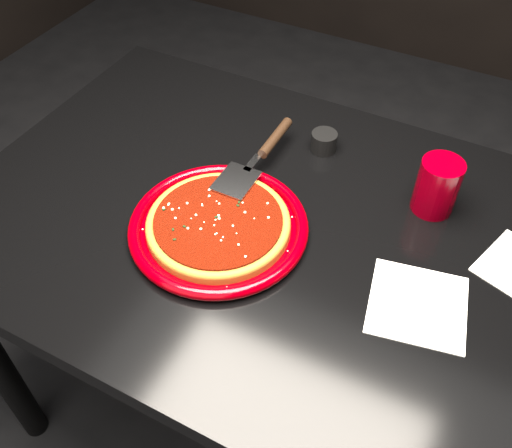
{
  "coord_description": "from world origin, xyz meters",
  "views": [
    {
      "loc": [
        0.29,
        -0.65,
        1.51
      ],
      "look_at": [
        -0.03,
        -0.04,
        0.77
      ],
      "focal_mm": 40.0,
      "sensor_mm": 36.0,
      "label": 1
    }
  ],
  "objects": [
    {
      "name": "pizza_server",
      "position": [
        -0.1,
        0.11,
        0.79
      ],
      "size": [
        0.08,
        0.29,
        0.02
      ],
      "primitive_type": null,
      "rotation": [
        0.0,
        0.0,
        0.01
      ],
      "color": "silver",
      "rests_on": "plate"
    },
    {
      "name": "pizza_sauce",
      "position": [
        -0.09,
        -0.07,
        0.78
      ],
      "size": [
        0.29,
        0.29,
        0.01
      ],
      "primitive_type": "cylinder",
      "rotation": [
        0.0,
        0.0,
        0.33
      ],
      "color": "#661205",
      "rests_on": "plate"
    },
    {
      "name": "cup",
      "position": [
        0.24,
        0.17,
        0.8
      ],
      "size": [
        0.08,
        0.08,
        0.11
      ],
      "primitive_type": "cylinder",
      "rotation": [
        0.0,
        0.0,
        0.03
      ],
      "color": "maroon",
      "rests_on": "table"
    },
    {
      "name": "pizza_crust_rim",
      "position": [
        -0.09,
        -0.07,
        0.77
      ],
      "size": [
        0.33,
        0.33,
        0.02
      ],
      "primitive_type": "torus",
      "rotation": [
        0.0,
        0.0,
        0.33
      ],
      "color": "brown",
      "rests_on": "plate"
    },
    {
      "name": "basil_flecks",
      "position": [
        -0.09,
        -0.07,
        0.78
      ],
      "size": [
        0.2,
        0.2,
        0.0
      ],
      "primitive_type": null,
      "color": "black",
      "rests_on": "plate"
    },
    {
      "name": "plate",
      "position": [
        -0.09,
        -0.07,
        0.76
      ],
      "size": [
        0.41,
        0.41,
        0.02
      ],
      "primitive_type": "cylinder",
      "rotation": [
        0.0,
        0.0,
        0.33
      ],
      "color": "#740005",
      "rests_on": "table"
    },
    {
      "name": "table",
      "position": [
        0.0,
        0.0,
        0.38
      ],
      "size": [
        1.2,
        0.8,
        0.75
      ],
      "primitive_type": "cube",
      "color": "black",
      "rests_on": "floor"
    },
    {
      "name": "pizza_crust",
      "position": [
        -0.09,
        -0.07,
        0.77
      ],
      "size": [
        0.33,
        0.33,
        0.01
      ],
      "primitive_type": "cylinder",
      "rotation": [
        0.0,
        0.0,
        0.33
      ],
      "color": "brown",
      "rests_on": "plate"
    },
    {
      "name": "ramekin",
      "position": [
        -0.01,
        0.23,
        0.77
      ],
      "size": [
        0.05,
        0.05,
        0.04
      ],
      "primitive_type": "cylinder",
      "rotation": [
        0.0,
        0.0,
        0.01
      ],
      "color": "black",
      "rests_on": "table"
    },
    {
      "name": "napkin_a",
      "position": [
        0.28,
        -0.06,
        0.75
      ],
      "size": [
        0.18,
        0.18,
        0.0
      ],
      "primitive_type": "cube",
      "rotation": [
        0.0,
        0.0,
        0.2
      ],
      "color": "white",
      "rests_on": "table"
    },
    {
      "name": "floor",
      "position": [
        0.0,
        0.0,
        -0.01
      ],
      "size": [
        4.0,
        4.0,
        0.01
      ],
      "primitive_type": "cube",
      "color": "black",
      "rests_on": "ground"
    },
    {
      "name": "parmesan_dusting",
      "position": [
        -0.09,
        -0.07,
        0.78
      ],
      "size": [
        0.22,
        0.22,
        0.01
      ],
      "primitive_type": null,
      "color": "beige",
      "rests_on": "plate"
    }
  ]
}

